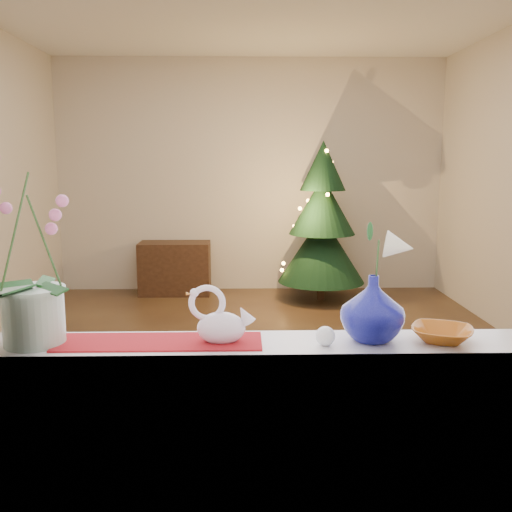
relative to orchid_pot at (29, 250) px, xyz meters
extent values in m
plane|color=#311F14|center=(0.80, 2.37, -1.24)|extent=(5.00, 5.00, 0.00)
cube|color=beige|center=(0.80, 4.87, 0.11)|extent=(4.50, 0.10, 2.70)
cube|color=beige|center=(0.80, -0.13, 0.11)|extent=(4.50, 0.10, 2.70)
cube|color=white|center=(0.80, -0.09, -0.80)|extent=(2.20, 0.08, 0.88)
cube|color=white|center=(0.80, 0.00, -0.34)|extent=(2.20, 0.26, 0.04)
cube|color=maroon|center=(0.42, 0.00, -0.32)|extent=(0.70, 0.20, 0.01)
imported|color=#0A0D60|center=(1.15, 0.01, -0.19)|extent=(0.29, 0.29, 0.26)
sphere|color=white|center=(0.98, -0.04, -0.29)|extent=(0.09, 0.09, 0.07)
imported|color=#A65514|center=(1.39, 0.00, -0.30)|extent=(0.23, 0.23, 0.04)
cube|color=black|center=(-0.08, 4.62, -0.94)|extent=(0.81, 0.41, 0.61)
camera|label=1|loc=(0.71, -1.88, 0.29)|focal=40.00mm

